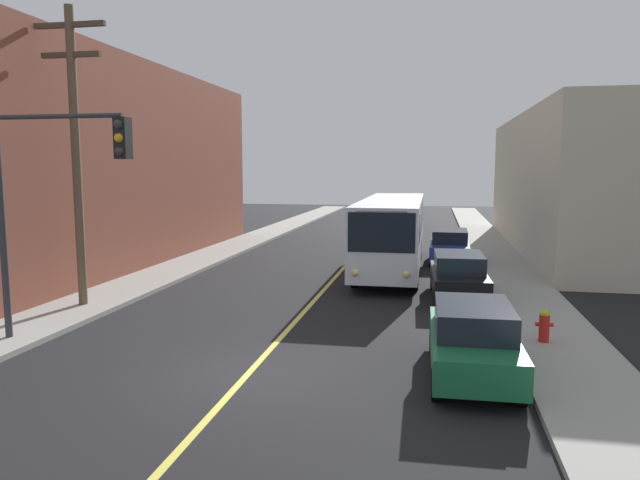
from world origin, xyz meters
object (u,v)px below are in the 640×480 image
(city_bus, at_px, (392,230))
(parked_car_green, at_px, (473,339))
(traffic_signal_left_corner, at_px, (52,179))
(parked_car_black, at_px, (458,275))
(fire_hydrant, at_px, (544,325))
(utility_pole_near, at_px, (75,143))
(parked_car_blue, at_px, (450,246))

(city_bus, xyz_separation_m, parked_car_green, (2.71, -13.32, -0.98))
(parked_car_green, bearing_deg, city_bus, 101.50)
(city_bus, relative_size, traffic_signal_left_corner, 2.03)
(parked_car_black, bearing_deg, fire_hydrant, -69.95)
(city_bus, height_order, fire_hydrant, city_bus)
(traffic_signal_left_corner, distance_m, fire_hydrant, 13.01)
(city_bus, xyz_separation_m, fire_hydrant, (4.65, -10.81, -1.23))
(city_bus, height_order, parked_car_green, city_bus)
(parked_car_black, xyz_separation_m, fire_hydrant, (1.94, -5.32, -0.26))
(utility_pole_near, bearing_deg, parked_car_black, 17.10)
(fire_hydrant, bearing_deg, traffic_signal_left_corner, -169.67)
(parked_car_black, xyz_separation_m, utility_pole_near, (-12.14, -3.74, 4.52))
(parked_car_green, distance_m, parked_car_black, 7.83)
(fire_hydrant, bearing_deg, city_bus, 113.28)
(parked_car_blue, relative_size, traffic_signal_left_corner, 0.74)
(utility_pole_near, xyz_separation_m, traffic_signal_left_corner, (1.82, -3.82, -1.06))
(parked_car_black, height_order, fire_hydrant, parked_car_black)
(parked_car_black, distance_m, parked_car_blue, 7.99)
(city_bus, distance_m, fire_hydrant, 11.83)
(traffic_signal_left_corner, bearing_deg, utility_pole_near, 115.51)
(parked_car_black, bearing_deg, parked_car_green, -90.00)
(parked_car_blue, bearing_deg, fire_hydrant, -81.27)
(parked_car_green, xyz_separation_m, traffic_signal_left_corner, (-10.32, 0.28, 3.46))
(parked_car_green, height_order, traffic_signal_left_corner, traffic_signal_left_corner)
(parked_car_black, height_order, traffic_signal_left_corner, traffic_signal_left_corner)
(fire_hydrant, bearing_deg, parked_car_blue, 98.73)
(fire_hydrant, bearing_deg, utility_pole_near, 173.58)
(utility_pole_near, distance_m, fire_hydrant, 14.96)
(utility_pole_near, bearing_deg, traffic_signal_left_corner, -64.49)
(city_bus, height_order, utility_pole_near, utility_pole_near)
(parked_car_black, xyz_separation_m, traffic_signal_left_corner, (-10.32, -7.56, 3.46))
(city_bus, distance_m, utility_pole_near, 13.66)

